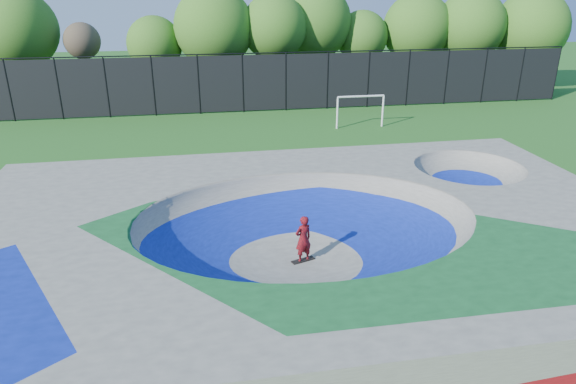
# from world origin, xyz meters

# --- Properties ---
(ground) EXTENTS (120.00, 120.00, 0.00)m
(ground) POSITION_xyz_m (0.00, 0.00, 0.00)
(ground) COLOR #1D5417
(ground) RESTS_ON ground
(skate_deck) EXTENTS (22.00, 14.00, 1.50)m
(skate_deck) POSITION_xyz_m (0.00, 0.00, 0.75)
(skate_deck) COLOR gray
(skate_deck) RESTS_ON ground
(skater) EXTENTS (0.68, 0.56, 1.59)m
(skater) POSITION_xyz_m (-0.13, -0.27, 0.80)
(skater) COLOR #B10E16
(skater) RESTS_ON ground
(skateboard) EXTENTS (0.81, 0.47, 0.05)m
(skateboard) POSITION_xyz_m (-0.13, -0.27, 0.03)
(skateboard) COLOR black
(skateboard) RESTS_ON ground
(soccer_goal) EXTENTS (3.05, 0.12, 2.01)m
(soccer_goal) POSITION_xyz_m (6.74, 15.56, 1.39)
(soccer_goal) COLOR silver
(soccer_goal) RESTS_ON ground
(fence) EXTENTS (48.09, 0.09, 4.04)m
(fence) POSITION_xyz_m (0.00, 21.00, 2.10)
(fence) COLOR black
(fence) RESTS_ON ground
(treeline) EXTENTS (53.59, 7.68, 8.47)m
(treeline) POSITION_xyz_m (0.92, 26.05, 5.20)
(treeline) COLOR #473423
(treeline) RESTS_ON ground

